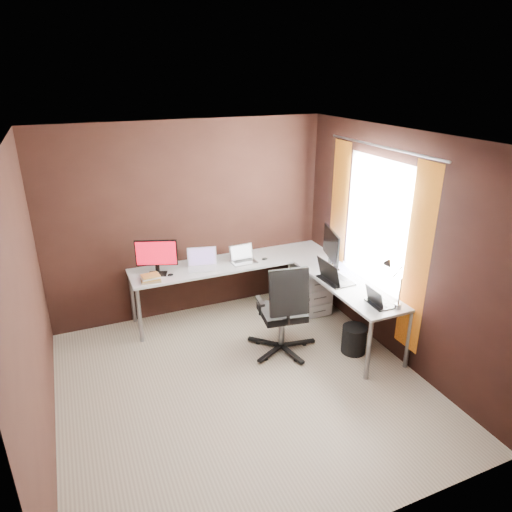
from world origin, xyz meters
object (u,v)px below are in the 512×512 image
(laptop_black_big, at_px, (333,277))
(office_chair, at_px, (283,326))
(book_stack, at_px, (151,278))
(wastebasket, at_px, (354,339))
(monitor_left, at_px, (156,255))
(desk_lamp, at_px, (392,278))
(laptop_black_small, at_px, (378,301))
(drawer_pedestal, at_px, (310,289))
(monitor_right, at_px, (331,247))
(laptop_silver, at_px, (243,258))
(laptop_white, at_px, (203,264))

(laptop_black_big, distance_m, office_chair, 0.83)
(book_stack, height_order, wastebasket, book_stack)
(monitor_left, relative_size, wastebasket, 1.48)
(desk_lamp, relative_size, wastebasket, 1.63)
(laptop_black_small, xyz_separation_m, desk_lamp, (0.08, -0.09, 0.29))
(laptop_black_big, bearing_deg, drawer_pedestal, -10.24)
(drawer_pedestal, xyz_separation_m, monitor_right, (0.09, -0.30, 0.71))
(laptop_black_small, height_order, desk_lamp, desk_lamp)
(drawer_pedestal, relative_size, laptop_silver, 1.88)
(laptop_black_big, xyz_separation_m, desk_lamp, (0.20, -0.77, 0.27))
(monitor_left, relative_size, office_chair, 0.43)
(drawer_pedestal, height_order, desk_lamp, desk_lamp)
(drawer_pedestal, xyz_separation_m, laptop_white, (-1.38, 0.32, 0.48))
(wastebasket, bearing_deg, drawer_pedestal, 88.59)
(drawer_pedestal, bearing_deg, laptop_silver, 160.23)
(laptop_white, bearing_deg, laptop_black_big, -25.30)
(monitor_right, bearing_deg, monitor_left, 88.01)
(laptop_silver, bearing_deg, monitor_left, 176.84)
(drawer_pedestal, bearing_deg, office_chair, -136.15)
(laptop_silver, relative_size, book_stack, 1.29)
(laptop_silver, height_order, wastebasket, laptop_silver)
(monitor_right, xyz_separation_m, book_stack, (-2.15, 0.49, -0.25))
(laptop_black_big, height_order, laptop_black_small, laptop_black_big)
(monitor_left, height_order, book_stack, monitor_left)
(book_stack, bearing_deg, laptop_black_small, -36.38)
(laptop_white, distance_m, desk_lamp, 2.32)
(desk_lamp, xyz_separation_m, wastebasket, (-0.14, 0.35, -0.90))
(monitor_left, distance_m, book_stack, 0.29)
(laptop_silver, distance_m, laptop_black_big, 1.23)
(laptop_white, relative_size, book_stack, 1.66)
(drawer_pedestal, bearing_deg, desk_lamp, -85.57)
(laptop_white, distance_m, book_stack, 0.69)
(monitor_right, height_order, office_chair, monitor_right)
(monitor_left, relative_size, laptop_black_small, 1.61)
(laptop_black_small, bearing_deg, laptop_black_big, 13.38)
(laptop_white, height_order, wastebasket, laptop_white)
(drawer_pedestal, bearing_deg, monitor_right, -72.77)
(office_chair, bearing_deg, laptop_black_small, -28.40)
(laptop_black_small, relative_size, office_chair, 0.27)
(laptop_black_big, relative_size, wastebasket, 1.31)
(drawer_pedestal, bearing_deg, laptop_black_small, -88.67)
(laptop_black_big, relative_size, book_stack, 1.71)
(book_stack, distance_m, desk_lamp, 2.72)
(monitor_right, xyz_separation_m, office_chair, (-0.87, -0.44, -0.69))
(drawer_pedestal, height_order, monitor_right, monitor_right)
(laptop_black_small, bearing_deg, desk_lamp, -134.52)
(laptop_silver, relative_size, laptop_black_small, 1.07)
(book_stack, xyz_separation_m, wastebasket, (2.03, -1.27, -0.60))
(laptop_silver, relative_size, laptop_black_big, 0.76)
(laptop_black_big, distance_m, book_stack, 2.14)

